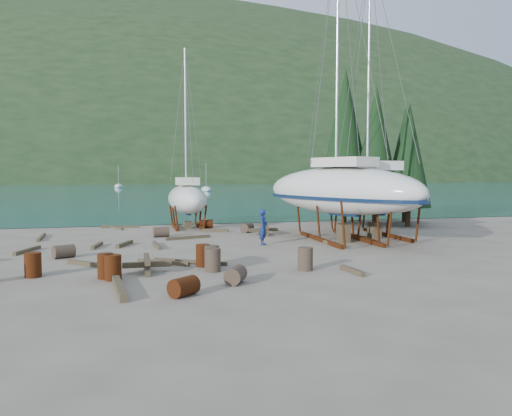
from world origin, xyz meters
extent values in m
plane|color=#675D51|center=(0.00, 0.00, 0.00)|extent=(600.00, 600.00, 0.00)
plane|color=#1A6D82|center=(0.00, 315.00, 0.01)|extent=(700.00, 700.00, 0.00)
ellipsoid|color=#1C3018|center=(0.00, 320.00, 0.00)|extent=(800.00, 360.00, 110.00)
cube|color=beige|center=(-20.00, 190.00, 2.00)|extent=(6.00, 5.00, 4.00)
cube|color=#A54C2D|center=(-20.00, 190.00, 4.80)|extent=(6.60, 5.60, 1.60)
cube|color=beige|center=(30.00, 190.00, 2.00)|extent=(6.00, 5.00, 4.00)
cube|color=#A54C2D|center=(30.00, 190.00, 4.80)|extent=(6.60, 5.60, 1.60)
cylinder|color=black|center=(12.50, 12.00, 0.80)|extent=(0.36, 0.36, 1.60)
cone|color=black|center=(12.50, 12.00, 5.80)|extent=(3.60, 3.60, 8.40)
cylinder|color=black|center=(14.00, 10.00, 0.68)|extent=(0.36, 0.36, 1.36)
cone|color=black|center=(14.00, 10.00, 4.93)|extent=(3.06, 3.06, 7.14)
cylinder|color=black|center=(11.00, 14.00, 0.92)|extent=(0.36, 0.36, 1.84)
cone|color=black|center=(11.00, 14.00, 6.67)|extent=(4.14, 4.14, 9.66)
cylinder|color=black|center=(15.50, 13.00, 0.72)|extent=(0.36, 0.36, 1.44)
cone|color=black|center=(15.50, 13.00, 5.22)|extent=(3.24, 3.24, 7.56)
ellipsoid|color=silver|center=(10.00, 80.00, 0.38)|extent=(2.00, 5.00, 1.40)
cylinder|color=silver|center=(10.00, 80.00, 3.23)|extent=(0.08, 0.08, 5.00)
ellipsoid|color=silver|center=(-8.00, 110.00, 0.38)|extent=(2.00, 5.00, 1.40)
cylinder|color=silver|center=(-8.00, 110.00, 3.23)|extent=(0.08, 0.08, 5.00)
ellipsoid|color=silver|center=(6.45, 4.40, 2.76)|extent=(7.24, 11.41, 2.57)
cube|color=#0B1C3A|center=(6.45, 3.85, 1.92)|extent=(1.00, 1.93, 1.00)
cube|color=silver|center=(6.45, 3.85, 4.29)|extent=(2.91, 3.74, 0.50)
cylinder|color=silver|center=(6.45, 4.95, 10.76)|extent=(0.14, 0.14, 13.24)
cube|color=#5E2D10|center=(5.32, 4.40, 0.10)|extent=(0.18, 6.07, 0.20)
cube|color=#5E2D10|center=(7.57, 4.40, 0.10)|extent=(0.18, 6.07, 0.20)
cube|color=brown|center=(6.45, 3.85, 0.49)|extent=(0.50, 0.80, 0.97)
ellipsoid|color=silver|center=(8.83, 5.43, 2.64)|extent=(3.45, 10.50, 2.45)
cube|color=#0B1C3A|center=(8.83, 4.91, 1.87)|extent=(0.33, 1.88, 1.00)
cube|color=silver|center=(8.83, 4.91, 4.12)|extent=(1.79, 3.18, 0.50)
cylinder|color=silver|center=(8.83, 5.95, 10.20)|extent=(0.14, 0.14, 12.46)
cube|color=#5E2D10|center=(7.78, 5.43, 0.10)|extent=(0.18, 5.71, 0.20)
cube|color=#5E2D10|center=(9.89, 5.43, 0.10)|extent=(0.18, 5.71, 0.20)
cube|color=brown|center=(8.83, 4.91, 0.46)|extent=(0.50, 0.80, 0.92)
ellipsoid|color=silver|center=(-0.98, 13.02, 1.95)|extent=(2.75, 7.68, 1.95)
cube|color=#0B1C3A|center=(-0.98, 12.64, 1.42)|extent=(0.32, 1.37, 1.00)
cube|color=silver|center=(-0.98, 12.64, 3.17)|extent=(1.42, 2.33, 0.50)
cylinder|color=silver|center=(-0.98, 13.40, 7.57)|extent=(0.14, 0.14, 9.09)
cube|color=#5E2D10|center=(-1.81, 13.02, 0.10)|extent=(0.18, 4.17, 0.20)
cube|color=#5E2D10|center=(-0.14, 13.02, 0.10)|extent=(0.18, 4.17, 0.20)
cube|color=brown|center=(-0.98, 12.64, 0.24)|extent=(0.50, 0.80, 0.47)
imported|color=navy|center=(1.98, 3.84, 0.93)|extent=(0.69, 0.80, 1.85)
cylinder|color=#2D2823|center=(-1.24, -4.72, 0.29)|extent=(0.93, 1.05, 0.58)
cylinder|color=#5E2D10|center=(0.25, 12.44, 0.29)|extent=(0.94, 0.68, 0.58)
cylinder|color=#2D2823|center=(1.81, -3.10, 0.44)|extent=(0.58, 0.58, 0.88)
cylinder|color=#5E2D10|center=(-8.05, -1.94, 0.44)|extent=(0.58, 0.58, 0.88)
cylinder|color=#2D2823|center=(-2.97, 8.38, 0.29)|extent=(0.94, 0.67, 0.58)
cylinder|color=#5E2D10|center=(-1.87, -1.36, 0.44)|extent=(0.58, 0.58, 0.88)
cylinder|color=#2D2823|center=(2.39, 9.38, 0.29)|extent=(1.00, 1.05, 0.58)
cylinder|color=#5E2D10|center=(-3.10, -6.00, 0.29)|extent=(1.04, 1.02, 0.58)
cylinder|color=#5E2D10|center=(-5.26, -3.14, 0.44)|extent=(0.58, 0.58, 0.88)
cylinder|color=#5E2D10|center=(-5.51, -2.80, 0.44)|extent=(0.58, 0.58, 0.88)
cylinder|color=#2D2823|center=(-7.52, 2.07, 0.29)|extent=(1.05, 0.91, 0.58)
cylinder|color=#2D2823|center=(-1.58, -1.77, 0.44)|extent=(0.58, 0.58, 0.88)
cylinder|color=#2D2823|center=(-1.65, -2.48, 0.44)|extent=(0.58, 0.58, 0.88)
cube|color=brown|center=(-5.88, 13.69, 0.07)|extent=(1.41, 2.55, 0.14)
cube|color=brown|center=(5.42, 2.67, 0.10)|extent=(0.56, 1.76, 0.19)
cube|color=brown|center=(-2.31, -0.59, 0.07)|extent=(2.84, 1.91, 0.15)
cube|color=brown|center=(-6.33, 5.01, 0.09)|extent=(0.49, 1.73, 0.17)
cube|color=brown|center=(-3.39, -0.54, 0.08)|extent=(2.04, 1.46, 0.16)
cube|color=brown|center=(0.47, 10.08, 0.10)|extent=(1.65, 0.83, 0.19)
cube|color=brown|center=(3.34, -3.98, 0.09)|extent=(0.31, 1.60, 0.17)
cube|color=brown|center=(-4.99, 5.19, 0.09)|extent=(0.86, 1.75, 0.19)
cube|color=brown|center=(-5.43, 13.95, 0.08)|extent=(2.54, 0.43, 0.15)
cube|color=brown|center=(-1.54, 7.11, 0.08)|extent=(2.61, 0.94, 0.16)
cube|color=brown|center=(-3.40, 4.51, 0.08)|extent=(0.38, 2.28, 0.15)
cube|color=brown|center=(-6.31, -0.19, 0.08)|extent=(1.81, 1.72, 0.17)
cube|color=brown|center=(-9.63, 9.37, 0.07)|extent=(0.31, 3.16, 0.15)
cube|color=brown|center=(-5.00, -4.94, 0.11)|extent=(0.56, 2.99, 0.23)
cube|color=brown|center=(-9.41, 4.22, 0.08)|extent=(0.85, 2.17, 0.16)
cube|color=brown|center=(-4.08, -2.07, 0.10)|extent=(0.20, 1.80, 0.20)
cube|color=brown|center=(-4.08, -2.07, 0.30)|extent=(1.80, 0.20, 0.20)
cube|color=brown|center=(-4.08, -2.07, 0.50)|extent=(0.20, 1.80, 0.20)
cube|color=brown|center=(3.07, 7.97, 0.10)|extent=(0.20, 1.80, 0.20)
cube|color=brown|center=(3.07, 7.97, 0.30)|extent=(1.80, 0.20, 0.20)
cube|color=brown|center=(3.07, 7.97, 0.50)|extent=(0.20, 1.80, 0.20)
camera|label=1|loc=(-4.55, -20.93, 3.71)|focal=35.00mm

